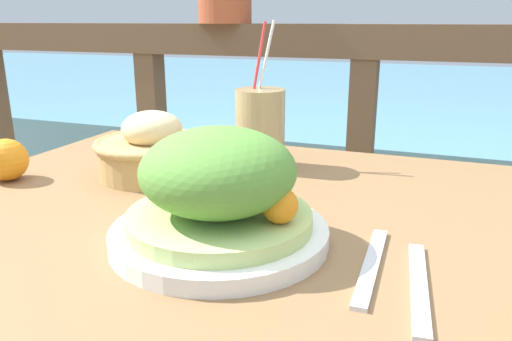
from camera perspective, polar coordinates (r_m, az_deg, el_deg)
The scene contains 9 objects.
patio_table at distance 0.72m, azimuth 0.69°, elevation -13.75°, with size 1.03×0.76×0.76m.
railing_fence at distance 1.45m, azimuth 11.89°, elevation 3.82°, with size 2.80×0.08×1.00m.
sea_backdrop at distance 3.97m, azimuth 17.40°, elevation 5.33°, with size 12.00×4.00×0.53m.
salad_plate at distance 0.57m, azimuth -4.28°, elevation -2.78°, with size 0.25×0.25×0.14m.
drink_glass at distance 0.87m, azimuth 0.48°, elevation 4.85°, with size 0.09×0.09×0.25m.
bread_basket at distance 0.84m, azimuth -11.66°, elevation 2.31°, with size 0.19×0.19×0.11m.
fork at distance 0.55m, azimuth 13.03°, elevation -10.46°, with size 0.02×0.18×0.00m.
knife at distance 0.52m, azimuth 18.11°, elevation -12.37°, with size 0.03×0.18×0.00m.
orange_near_basket at distance 0.90m, azimuth -26.56°, elevation 1.13°, with size 0.07×0.07×0.07m.
Camera 1 is at (0.21, -0.58, 1.01)m, focal length 35.00 mm.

